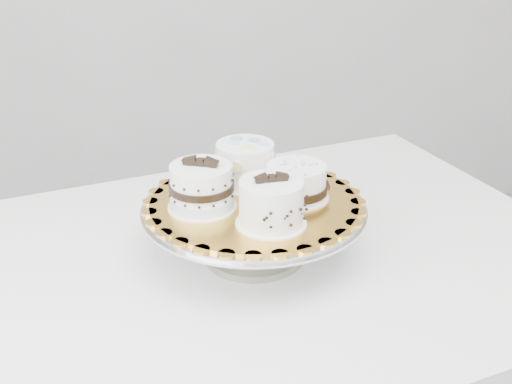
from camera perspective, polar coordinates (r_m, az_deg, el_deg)
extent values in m
cube|color=white|center=(1.11, -1.83, -6.82)|extent=(1.35, 1.03, 0.04)
cube|color=white|center=(1.81, 10.66, -7.49)|extent=(0.06, 0.06, 0.71)
cylinder|color=gray|center=(1.11, -0.17, -5.44)|extent=(0.17, 0.17, 0.01)
cylinder|color=gray|center=(1.09, -0.18, -3.65)|extent=(0.11, 0.11, 0.09)
cylinder|color=silver|center=(1.06, -0.18, -1.27)|extent=(0.36, 0.36, 0.01)
cylinder|color=silver|center=(1.06, -0.18, -1.41)|extent=(0.37, 0.37, 0.00)
cylinder|color=gold|center=(1.06, -0.18, -0.90)|extent=(0.44, 0.44, 0.01)
cylinder|color=white|center=(0.99, 1.34, -2.77)|extent=(0.11, 0.11, 0.00)
cylinder|color=white|center=(0.97, 1.37, -0.90)|extent=(0.10, 0.10, 0.07)
cylinder|color=white|center=(1.04, -4.80, -1.27)|extent=(0.11, 0.11, 0.00)
cylinder|color=white|center=(1.03, -4.87, 0.55)|extent=(0.13, 0.13, 0.07)
cylinder|color=silver|center=(1.04, -4.82, -0.75)|extent=(0.10, 0.10, 0.02)
cylinder|color=black|center=(1.03, -4.87, 0.56)|extent=(0.10, 0.10, 0.01)
cylinder|color=white|center=(1.12, -0.96, 0.89)|extent=(0.11, 0.11, 0.00)
cylinder|color=white|center=(1.11, -0.97, 2.61)|extent=(0.13, 0.13, 0.07)
cylinder|color=white|center=(1.07, 3.55, -0.37)|extent=(0.11, 0.11, 0.00)
cylinder|color=white|center=(1.06, 3.59, 1.01)|extent=(0.10, 0.10, 0.05)
cylinder|color=black|center=(1.07, 3.57, 0.38)|extent=(0.10, 0.10, 0.01)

